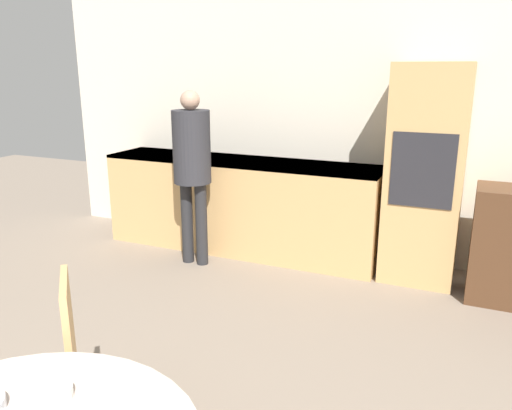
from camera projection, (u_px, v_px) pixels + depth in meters
wall_back at (357, 123)px, 4.70m from camera, size 6.63×0.05×2.60m
kitchen_counter at (240, 204)px, 5.03m from camera, size 2.80×0.60×0.93m
oven_unit at (425, 175)px, 4.24m from camera, size 0.61×0.59×1.85m
chair_far_left at (50, 365)px, 2.25m from camera, size 0.57×0.57×0.91m
person_standing at (192, 159)px, 4.53m from camera, size 0.34×0.34×1.62m
bowl_near at (48, 394)px, 1.67m from camera, size 0.16×0.16×0.04m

